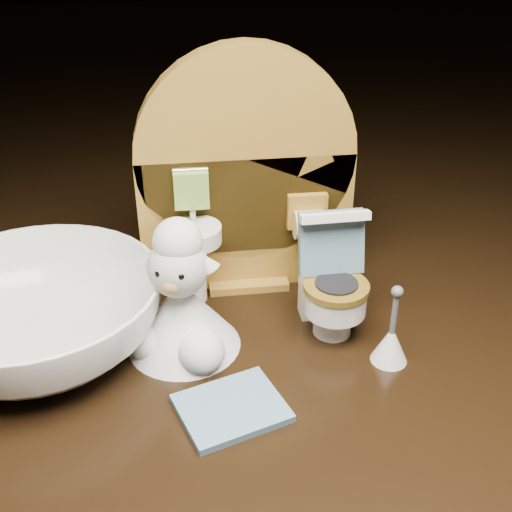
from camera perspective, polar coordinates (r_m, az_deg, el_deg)
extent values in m
cube|color=black|center=(0.40, 0.42, -13.23)|extent=(2.50, 2.50, 0.10)
cube|color=olive|center=(0.40, -0.88, 3.16)|extent=(0.13, 0.02, 0.09)
cylinder|color=olive|center=(0.38, -0.93, 8.97)|extent=(0.13, 0.02, 0.13)
cube|color=olive|center=(0.42, -0.84, -1.81)|extent=(0.05, 0.04, 0.01)
cylinder|color=white|center=(0.39, -5.36, -1.11)|extent=(0.01, 0.01, 0.04)
cylinder|color=white|center=(0.37, -5.51, 1.93)|extent=(0.03, 0.03, 0.01)
cylinder|color=silver|center=(0.38, -5.66, 3.91)|extent=(0.00, 0.00, 0.01)
cube|color=#84B341|center=(0.37, -5.77, 5.85)|extent=(0.02, 0.01, 0.02)
cube|color=olive|center=(0.39, 4.58, 4.00)|extent=(0.02, 0.01, 0.02)
cylinder|color=#CFC487|center=(0.39, 4.72, 2.81)|extent=(0.02, 0.02, 0.02)
cylinder|color=white|center=(0.37, 6.81, -5.67)|extent=(0.02, 0.02, 0.02)
cylinder|color=white|center=(0.36, 7.07, -3.92)|extent=(0.03, 0.03, 0.01)
cylinder|color=brown|center=(0.35, 7.15, -2.76)|extent=(0.04, 0.04, 0.00)
cube|color=white|center=(0.38, 6.19, -2.32)|extent=(0.03, 0.01, 0.04)
cube|color=slate|center=(0.36, 6.72, 1.17)|extent=(0.04, 0.01, 0.04)
cube|color=white|center=(0.34, 7.05, 3.46)|extent=(0.04, 0.01, 0.01)
cylinder|color=#9AC424|center=(0.36, 7.66, 1.40)|extent=(0.01, 0.01, 0.01)
cube|color=slate|center=(0.32, -2.20, -13.37)|extent=(0.06, 0.05, 0.00)
cone|color=white|center=(0.35, 11.87, -7.64)|extent=(0.02, 0.02, 0.02)
cylinder|color=#59595B|center=(0.34, 12.21, -5.00)|extent=(0.00, 0.00, 0.03)
sphere|color=#59595B|center=(0.33, 12.46, -3.11)|extent=(0.01, 0.01, 0.01)
cone|color=white|center=(0.35, -6.54, -5.16)|extent=(0.06, 0.06, 0.04)
sphere|color=white|center=(0.34, -4.88, -8.46)|extent=(0.02, 0.02, 0.02)
sphere|color=white|center=(0.35, -9.60, -7.62)|extent=(0.02, 0.02, 0.02)
sphere|color=beige|center=(0.33, -6.95, -0.98)|extent=(0.03, 0.03, 0.03)
sphere|color=tan|center=(0.33, -7.50, -2.47)|extent=(0.01, 0.01, 0.01)
sphere|color=white|center=(0.33, -6.99, 1.23)|extent=(0.03, 0.03, 0.03)
cone|color=beige|center=(0.34, -9.25, 0.06)|extent=(0.02, 0.01, 0.01)
cone|color=beige|center=(0.33, -4.46, -0.43)|extent=(0.02, 0.01, 0.01)
sphere|color=black|center=(0.32, -8.63, -1.57)|extent=(0.00, 0.00, 0.00)
sphere|color=black|center=(0.32, -6.68, -1.78)|extent=(0.00, 0.00, 0.00)
imported|color=white|center=(0.37, -18.83, -5.11)|extent=(0.14, 0.14, 0.04)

